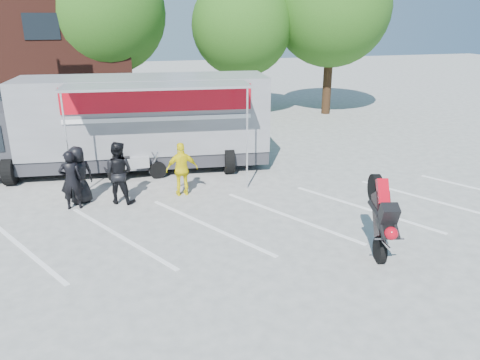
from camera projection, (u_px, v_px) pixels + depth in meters
name	position (u px, v px, depth m)	size (l,w,h in m)	color
ground	(209.00, 243.00, 11.99)	(100.00, 100.00, 0.00)	#ACABA6
parking_bay_lines	(201.00, 226.00, 12.90)	(18.00, 5.00, 0.01)	white
tree_left	(107.00, 14.00, 24.19)	(6.12, 6.12, 8.64)	#382314
tree_mid	(242.00, 26.00, 25.21)	(5.44, 5.44, 7.68)	#382314
tree_right	(332.00, 8.00, 25.68)	(6.46, 6.46, 9.12)	#382314
transporter_truck	(135.00, 169.00, 17.71)	(10.80, 5.20, 3.44)	gray
parked_motorcycle	(138.00, 180.00, 16.51)	(0.70, 2.09, 1.09)	silver
stunt_bike_rider	(371.00, 248.00, 11.74)	(0.85, 1.81, 2.13)	black
spectator_leather_a	(79.00, 175.00, 14.25)	(0.88, 0.57, 1.81)	black
spectator_leather_b	(71.00, 180.00, 13.84)	(0.66, 0.43, 1.80)	black
spectator_leather_c	(118.00, 173.00, 14.27)	(0.94, 0.74, 1.94)	black
spectator_hivis	(182.00, 169.00, 14.90)	(1.02, 0.43, 1.74)	#FFE90D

